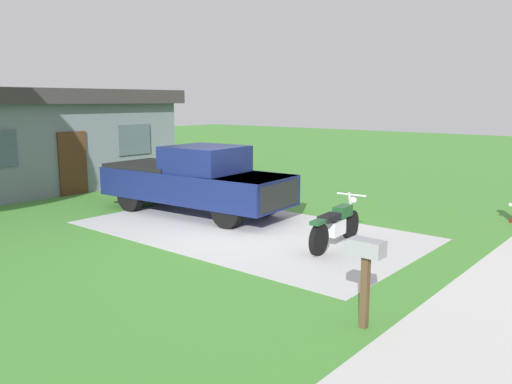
% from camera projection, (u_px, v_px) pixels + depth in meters
% --- Properties ---
extents(ground_plane, '(80.00, 80.00, 0.00)m').
position_uv_depth(ground_plane, '(247.00, 230.00, 12.52)').
color(ground_plane, '#458733').
extents(driveway_pad, '(4.75, 8.25, 0.01)m').
position_uv_depth(driveway_pad, '(247.00, 230.00, 12.52)').
color(driveway_pad, '#B9B9B9').
rests_on(driveway_pad, ground).
extents(motorcycle, '(2.21, 0.70, 1.09)m').
position_uv_depth(motorcycle, '(336.00, 225.00, 11.09)').
color(motorcycle, black).
rests_on(motorcycle, ground).
extents(pickup_truck, '(2.47, 5.77, 1.90)m').
position_uv_depth(pickup_truck, '(193.00, 179.00, 14.30)').
color(pickup_truck, black).
rests_on(pickup_truck, ground).
extents(mailbox, '(0.26, 0.48, 1.26)m').
position_uv_depth(mailbox, '(366.00, 260.00, 7.01)').
color(mailbox, '#4C3823').
rests_on(mailbox, ground).
extents(neighbor_house, '(9.60, 5.60, 3.50)m').
position_uv_depth(neighbor_house, '(34.00, 138.00, 18.55)').
color(neighbor_house, slate).
rests_on(neighbor_house, ground).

